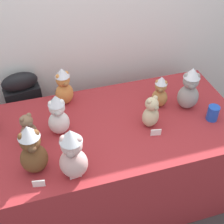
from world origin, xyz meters
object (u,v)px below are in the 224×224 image
Objects in this scene: teddy_bear_chestnut at (32,150)px; teddy_bear_caramel at (160,92)px; display_table at (112,162)px; teddy_bear_ash at (189,89)px; party_cup_blue at (213,113)px; teddy_bear_snow at (58,115)px; teddy_bear_ginger at (64,87)px; instrument_case at (28,119)px; teddy_bear_sand at (151,113)px; teddy_bear_blush at (73,154)px; teddy_bear_mocha at (28,129)px.

teddy_bear_caramel is at bearing 16.21° from teddy_bear_chestnut.
display_table is 0.80m from teddy_bear_ash.
teddy_bear_caramel is (0.39, 0.11, 0.51)m from display_table.
teddy_bear_chestnut reaches higher than party_cup_blue.
teddy_bear_ginger is at bearing 76.98° from teddy_bear_snow.
teddy_bear_snow is (0.22, -0.55, 0.45)m from instrument_case.
display_table is 5.41× the size of teddy_bear_ash.
teddy_bear_chestnut is at bearing -120.60° from teddy_bear_snow.
teddy_bear_sand is at bearing -59.53° from teddy_bear_ginger.
teddy_bear_caramel is (0.14, 0.18, 0.01)m from teddy_bear_sand.
teddy_bear_caramel is (0.96, -0.48, 0.42)m from instrument_case.
teddy_bear_snow is (-0.02, 0.38, -0.02)m from teddy_bear_blush.
teddy_bear_ginger is 2.74× the size of party_cup_blue.
teddy_bear_sand is (-0.33, -0.11, -0.05)m from teddy_bear_ash.
teddy_bear_ginger is at bearing 127.78° from display_table.
display_table is 0.65m from teddy_bear_caramel.
party_cup_blue reaches higher than display_table.
teddy_bear_snow is at bearing -159.53° from teddy_bear_ash.
display_table is at bearing -137.70° from teddy_bear_caramel.
teddy_bear_sand is (0.58, 0.27, -0.06)m from teddy_bear_blush.
teddy_bear_caramel is at bearing 49.20° from teddy_bear_blush.
display_table is 1.95× the size of instrument_case.
instrument_case is 2.60× the size of teddy_bear_blush.
teddy_bear_sand is at bearing 171.24° from party_cup_blue.
party_cup_blue is (1.26, -0.73, 0.36)m from instrument_case.
teddy_bear_snow reaches higher than teddy_bear_mocha.
party_cup_blue is at bearing -38.21° from teddy_bear_mocha.
teddy_bear_blush is 0.64m from teddy_bear_sand.
teddy_bear_mocha is (-1.13, -0.02, -0.06)m from teddy_bear_ash.
teddy_bear_ash is 0.20m from teddy_bear_caramel.
teddy_bear_chestnut is at bearing 171.71° from teddy_bear_blush.
teddy_bear_mocha is 0.21m from teddy_bear_snow.
teddy_bear_blush reaches higher than instrument_case.
instrument_case is 1.07m from teddy_bear_blush.
teddy_bear_blush is 1.07× the size of teddy_bear_ash.
teddy_bear_ginger reaches higher than teddy_bear_sand.
teddy_bear_ginger is 1.37× the size of teddy_bear_mocha.
teddy_bear_sand is 0.94× the size of teddy_bear_caramel.
teddy_bear_caramel is at bearing 179.54° from teddy_bear_ash.
teddy_bear_chestnut reaches higher than instrument_case.
teddy_bear_ash is 0.93m from teddy_bear_snow.
teddy_bear_snow is (-0.09, -0.30, 0.00)m from teddy_bear_ginger.
teddy_bear_snow is at bearing 146.38° from teddy_bear_sand.
teddy_bear_snow is at bearing 170.47° from party_cup_blue.
instrument_case is 3.90× the size of teddy_bear_sand.
teddy_bear_sand is at bearing -141.69° from teddy_bear_ash.
teddy_bear_ash is (0.84, -0.31, 0.02)m from teddy_bear_ginger.
teddy_bear_sand is 0.45m from party_cup_blue.
teddy_bear_snow reaches higher than teddy_bear_caramel.
teddy_bear_sand is at bearing 42.38° from teddy_bear_blush.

